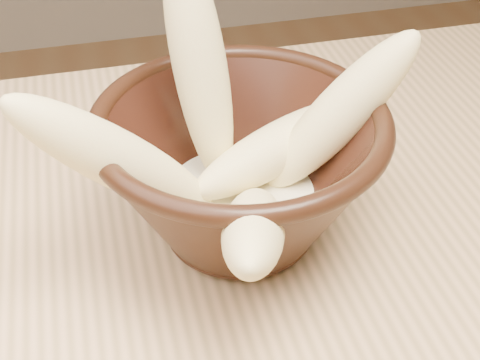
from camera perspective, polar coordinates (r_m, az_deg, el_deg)
bowl at (r=0.52m, az=-0.00°, el=0.91°), size 0.23×0.23×0.12m
milk_puddle at (r=0.54m, az=-0.00°, el=-1.65°), size 0.13×0.13×0.02m
banana_upright at (r=0.52m, az=-3.46°, el=9.75°), size 0.07×0.10×0.20m
banana_left at (r=0.48m, az=-10.33°, el=1.71°), size 0.17×0.06×0.16m
banana_right at (r=0.53m, az=8.54°, el=5.66°), size 0.14×0.05×0.15m
banana_across at (r=0.55m, az=3.55°, el=2.89°), size 0.18×0.11×0.05m
banana_front at (r=0.45m, az=1.18°, el=-4.15°), size 0.09×0.18×0.12m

